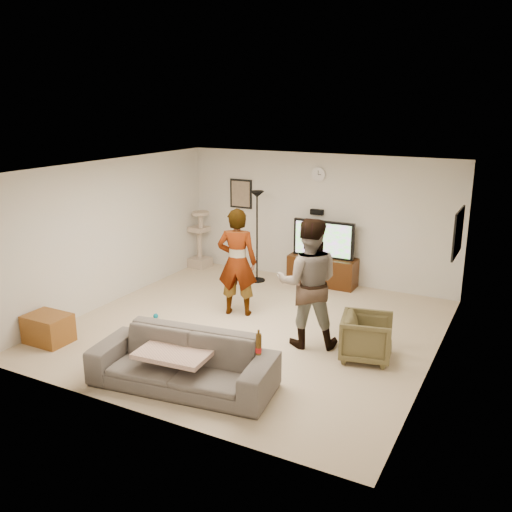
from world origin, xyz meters
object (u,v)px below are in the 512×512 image
at_px(sofa, 183,361).
at_px(beer_bottle, 259,344).
at_px(floor_lamp, 257,237).
at_px(side_table, 48,328).
at_px(tv, 324,239).
at_px(tv_stand, 322,271).
at_px(cat_tree, 199,239).
at_px(person_left, 237,262).
at_px(person_right, 308,283).
at_px(armchair, 367,337).

xyz_separation_m(sofa, beer_bottle, (1.05, 0.00, 0.46)).
distance_m(sofa, beer_bottle, 1.15).
height_order(floor_lamp, side_table, floor_lamp).
relative_size(tv, sofa, 0.53).
distance_m(tv_stand, side_table, 5.09).
bearing_deg(cat_tree, tv, 2.41).
bearing_deg(person_left, sofa, 86.46).
bearing_deg(person_left, cat_tree, -61.37).
distance_m(person_right, side_table, 3.87).
bearing_deg(tv, side_table, -121.02).
distance_m(sofa, armchair, 2.54).
distance_m(cat_tree, armchair, 5.15).
bearing_deg(sofa, person_right, 56.67).
xyz_separation_m(tv_stand, cat_tree, (-2.75, -0.12, 0.34)).
xyz_separation_m(beer_bottle, armchair, (0.74, 1.80, -0.48)).
distance_m(person_right, armchair, 1.10).
xyz_separation_m(tv, armchair, (1.68, -2.71, -0.59)).
bearing_deg(side_table, cat_tree, 91.75).
relative_size(sofa, side_table, 3.59).
xyz_separation_m(person_left, side_table, (-1.91, -2.28, -0.68)).
distance_m(person_left, side_table, 3.05).
distance_m(tv_stand, person_right, 2.85).
relative_size(cat_tree, armchair, 1.78).
bearing_deg(beer_bottle, person_left, 124.25).
distance_m(tv_stand, cat_tree, 2.78).
xyz_separation_m(cat_tree, sofa, (2.64, -4.40, -0.28)).
xyz_separation_m(person_right, armchair, (0.90, -0.06, -0.63)).
bearing_deg(armchair, person_right, 74.24).
height_order(person_right, beer_bottle, person_right).
relative_size(person_left, beer_bottle, 7.18).
relative_size(beer_bottle, side_table, 0.39).
bearing_deg(floor_lamp, beer_bottle, -62.24).
distance_m(cat_tree, beer_bottle, 5.75).
relative_size(beer_bottle, armchair, 0.36).
bearing_deg(tv_stand, sofa, -91.39).
height_order(person_left, sofa, person_left).
distance_m(tv_stand, armchair, 3.19).
xyz_separation_m(floor_lamp, person_left, (0.52, -1.69, 0.00)).
xyz_separation_m(cat_tree, person_left, (2.04, -1.97, 0.28)).
xyz_separation_m(tv, floor_lamp, (-1.23, -0.39, -0.02)).
bearing_deg(beer_bottle, tv_stand, 101.81).
xyz_separation_m(person_right, side_table, (-3.40, -1.70, -0.73)).
height_order(cat_tree, beer_bottle, cat_tree).
xyz_separation_m(tv_stand, side_table, (-2.62, -4.36, -0.06)).
bearing_deg(beer_bottle, floor_lamp, 117.76).
bearing_deg(beer_bottle, sofa, 180.00).
distance_m(tv, floor_lamp, 1.29).
relative_size(tv_stand, armchair, 1.92).
relative_size(floor_lamp, side_table, 2.80).
height_order(tv, beer_bottle, tv).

